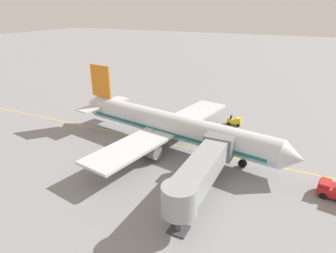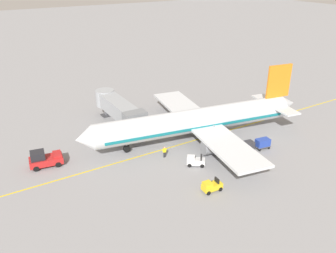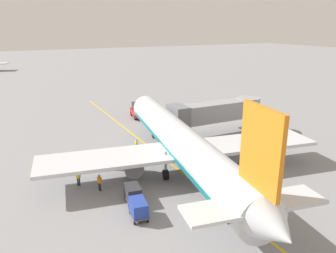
{
  "view_description": "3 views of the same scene",
  "coord_description": "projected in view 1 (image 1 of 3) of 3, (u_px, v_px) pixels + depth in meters",
  "views": [
    {
      "loc": [
        36.91,
        18.22,
        19.72
      ],
      "look_at": [
        2.69,
        1.48,
        4.1
      ],
      "focal_mm": 31.43,
      "sensor_mm": 36.0,
      "label": 1
    },
    {
      "loc": [
        -39.99,
        30.63,
        25.36
      ],
      "look_at": [
        1.09,
        5.62,
        3.02
      ],
      "focal_mm": 37.47,
      "sensor_mm": 36.0,
      "label": 2
    },
    {
      "loc": [
        -16.27,
        -28.35,
        15.36
      ],
      "look_at": [
        0.23,
        4.01,
        4.17
      ],
      "focal_mm": 35.34,
      "sensor_mm": 36.0,
      "label": 3
    }
  ],
  "objects": [
    {
      "name": "ground_plane",
      "position": [
        167.0,
        143.0,
        45.57
      ],
      "size": [
        400.0,
        400.0,
        0.0
      ],
      "primitive_type": "plane",
      "color": "gray"
    },
    {
      "name": "gate_lead_in_line",
      "position": [
        167.0,
        143.0,
        45.57
      ],
      "size": [
        0.24,
        80.0,
        0.01
      ],
      "primitive_type": "cube",
      "color": "gold",
      "rests_on": "ground"
    },
    {
      "name": "parked_airliner",
      "position": [
        171.0,
        126.0,
        43.84
      ],
      "size": [
        30.45,
        37.24,
        10.63
      ],
      "color": "silver",
      "rests_on": "ground"
    },
    {
      "name": "jet_bridge",
      "position": [
        201.0,
        170.0,
        31.39
      ],
      "size": [
        14.76,
        3.5,
        4.98
      ],
      "color": "#93999E",
      "rests_on": "ground"
    },
    {
      "name": "baggage_tug_lead",
      "position": [
        215.0,
        131.0,
        48.19
      ],
      "size": [
        2.44,
        2.73,
        1.62
      ],
      "color": "silver",
      "rests_on": "ground"
    },
    {
      "name": "baggage_tug_trailing",
      "position": [
        235.0,
        121.0,
        52.4
      ],
      "size": [
        1.41,
        2.57,
        1.62
      ],
      "color": "gold",
      "rests_on": "ground"
    },
    {
      "name": "baggage_cart_front",
      "position": [
        169.0,
        120.0,
        52.27
      ],
      "size": [
        1.61,
        2.97,
        1.58
      ],
      "color": "#4C4C51",
      "rests_on": "ground"
    },
    {
      "name": "baggage_cart_second_in_train",
      "position": [
        157.0,
        117.0,
        53.82
      ],
      "size": [
        1.61,
        2.97,
        1.58
      ],
      "color": "#4C4C51",
      "rests_on": "ground"
    },
    {
      "name": "ground_crew_wing_walker",
      "position": [
        223.0,
        143.0,
        43.65
      ],
      "size": [
        0.31,
        0.73,
        1.69
      ],
      "color": "#232328",
      "rests_on": "ground"
    },
    {
      "name": "ground_crew_loader",
      "position": [
        204.0,
        118.0,
        53.16
      ],
      "size": [
        0.57,
        0.58,
        1.69
      ],
      "color": "#232328",
      "rests_on": "ground"
    },
    {
      "name": "ground_crew_marshaller",
      "position": [
        191.0,
        119.0,
        52.66
      ],
      "size": [
        0.37,
        0.7,
        1.69
      ],
      "color": "#232328",
      "rests_on": "ground"
    }
  ]
}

